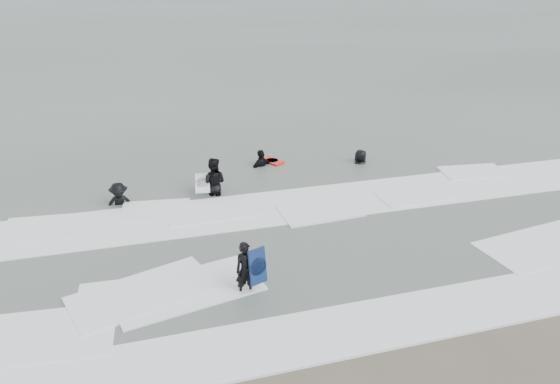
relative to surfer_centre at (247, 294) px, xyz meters
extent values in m
plane|color=brown|center=(1.86, -1.44, 0.00)|extent=(320.00, 320.00, 0.00)
plane|color=#47544C|center=(1.86, 78.56, 0.06)|extent=(320.00, 320.00, 0.00)
imported|color=black|center=(0.00, 0.00, 0.00)|extent=(0.59, 0.43, 1.52)
imported|color=black|center=(0.15, 6.29, 0.00)|extent=(1.14, 1.02, 1.95)
imported|color=black|center=(-3.11, 6.19, 0.00)|extent=(1.14, 0.70, 1.72)
imported|color=black|center=(2.42, 8.48, 0.00)|extent=(1.18, 0.85, 1.87)
imported|color=black|center=(6.38, 7.71, 0.00)|extent=(1.00, 0.84, 1.75)
cube|color=white|center=(1.86, -2.04, 0.03)|extent=(30.03, 2.32, 0.07)
cube|color=white|center=(1.86, 4.56, 0.04)|extent=(30.00, 2.60, 0.09)
camera|label=1|loc=(-2.23, -11.46, 8.17)|focal=35.00mm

